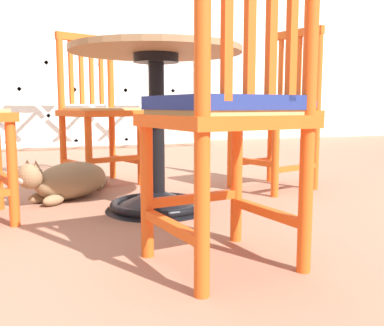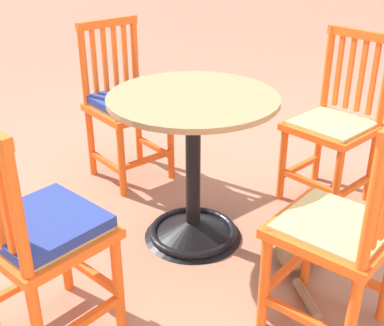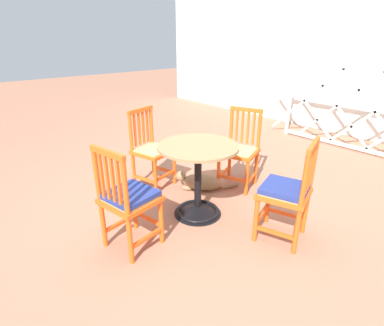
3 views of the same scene
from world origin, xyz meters
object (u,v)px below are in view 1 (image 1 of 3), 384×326
object	(u,v)px
orange_chair_near_fence	(227,116)
orange_chair_by_planter	(98,113)
orange_chair_at_corner	(276,111)
tabby_cat	(66,181)
cafe_table	(157,148)

from	to	relation	value
orange_chair_near_fence	orange_chair_by_planter	xyz separation A→B (m)	(-0.16, 1.55, -0.01)
orange_chair_near_fence	orange_chair_at_corner	xyz separation A→B (m)	(0.78, 1.06, 0.00)
orange_chair_near_fence	tabby_cat	world-z (taller)	orange_chair_near_fence
orange_chair_by_planter	orange_chair_near_fence	bearing A→B (deg)	-84.02
orange_chair_at_corner	tabby_cat	world-z (taller)	orange_chair_at_corner
orange_chair_near_fence	orange_chair_at_corner	bearing A→B (deg)	53.88
cafe_table	orange_chair_near_fence	distance (m)	0.78
orange_chair_near_fence	orange_chair_at_corner	world-z (taller)	same
orange_chair_by_planter	tabby_cat	bearing A→B (deg)	-117.95
cafe_table	tabby_cat	size ratio (longest dim) A/B	1.28
orange_chair_at_corner	tabby_cat	distance (m)	1.22
cafe_table	orange_chair_at_corner	xyz separation A→B (m)	(0.78, 0.30, 0.16)
orange_chair_near_fence	orange_chair_by_planter	size ratio (longest dim) A/B	1.00
orange_chair_at_corner	orange_chair_by_planter	world-z (taller)	same
cafe_table	orange_chair_by_planter	distance (m)	0.82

